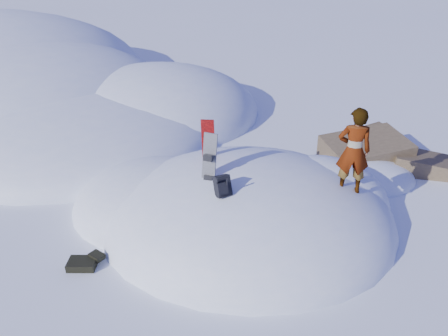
{
  "coord_description": "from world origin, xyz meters",
  "views": [
    {
      "loc": [
        -0.22,
        -8.76,
        6.01
      ],
      "look_at": [
        -0.58,
        0.3,
        1.31
      ],
      "focal_mm": 35.0,
      "sensor_mm": 36.0,
      "label": 1
    }
  ],
  "objects_px": {
    "snowboard_dark": "(209,170)",
    "backpack": "(223,186)",
    "person": "(354,151)",
    "snowboard_red": "(208,149)"
  },
  "relations": [
    {
      "from": "backpack",
      "to": "person",
      "type": "xyz_separation_m",
      "value": [
        2.77,
        0.8,
        0.48
      ]
    },
    {
      "from": "snowboard_red",
      "to": "backpack",
      "type": "xyz_separation_m",
      "value": [
        0.41,
        -1.78,
        0.0
      ]
    },
    {
      "from": "snowboard_red",
      "to": "person",
      "type": "relative_size",
      "value": 0.84
    },
    {
      "from": "backpack",
      "to": "snowboard_red",
      "type": "bearing_deg",
      "value": 75.34
    },
    {
      "from": "snowboard_dark",
      "to": "person",
      "type": "xyz_separation_m",
      "value": [
        3.1,
        0.18,
        0.42
      ]
    },
    {
      "from": "snowboard_dark",
      "to": "backpack",
      "type": "bearing_deg",
      "value": -42.33
    },
    {
      "from": "snowboard_red",
      "to": "backpack",
      "type": "relative_size",
      "value": 3.17
    },
    {
      "from": "snowboard_dark",
      "to": "backpack",
      "type": "height_order",
      "value": "snowboard_dark"
    },
    {
      "from": "snowboard_dark",
      "to": "person",
      "type": "height_order",
      "value": "person"
    },
    {
      "from": "snowboard_dark",
      "to": "person",
      "type": "bearing_deg",
      "value": 23.23
    }
  ]
}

